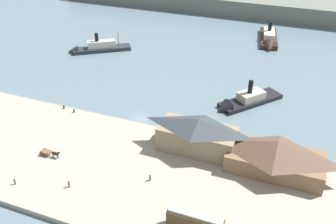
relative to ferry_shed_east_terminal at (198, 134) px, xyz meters
name	(u,v)px	position (x,y,z in m)	size (l,w,h in m)	color
ground_plane	(141,118)	(-19.27, 9.18, -5.49)	(320.00, 320.00, 0.00)	slate
quay_promenade	(100,164)	(-19.27, -12.82, -4.89)	(110.00, 36.00, 1.20)	#9E9384
seawall_edge	(135,123)	(-19.27, 5.58, -4.99)	(110.00, 0.80, 1.00)	gray
ferry_shed_east_terminal	(198,134)	(0.00, 0.00, 0.00)	(18.60, 8.68, 8.46)	#847056
ferry_shed_customs_shed	(276,156)	(18.18, -0.99, -0.42)	(21.20, 10.66, 7.61)	brown
street_tram	(195,221)	(7.11, -24.02, -1.69)	(10.44, 2.40, 4.49)	#4C381E
horse_cart	(50,153)	(-31.27, -15.06, -3.36)	(5.39, 1.55, 1.87)	brown
pedestrian_walking_west	(69,184)	(-21.05, -22.33, -3.48)	(0.44, 0.44, 1.79)	#6B5B4C
pedestrian_by_tram	(150,178)	(-6.06, -14.31, -3.56)	(0.40, 0.40, 1.61)	#3D4C42
pedestrian_near_east_shed	(15,182)	(-32.25, -25.80, -3.59)	(0.38, 0.38, 1.55)	#3D4C42
mooring_post_center_west	(74,111)	(-37.04, 3.70, -3.84)	(0.44, 0.44, 0.90)	black
mooring_post_east	(64,107)	(-40.86, 4.36, -3.84)	(0.44, 0.44, 0.90)	black
ferry_approaching_west	(95,48)	(-56.11, 46.73, -4.16)	(22.53, 17.41, 8.73)	#23282D
ferry_moored_west	(269,40)	(5.28, 80.25, -4.13)	(10.20, 24.78, 9.63)	black
ferry_approaching_east	(242,102)	(5.57, 26.56, -4.35)	(18.24, 20.61, 9.48)	black
far_headland	(232,3)	(-19.27, 119.18, -1.49)	(180.00, 24.00, 8.00)	#60665B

